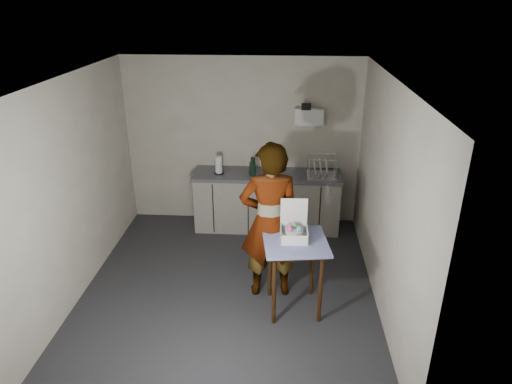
# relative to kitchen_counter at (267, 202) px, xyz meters

# --- Properties ---
(ground) EXTENTS (4.00, 4.00, 0.00)m
(ground) POSITION_rel_kitchen_counter_xyz_m (-0.40, -1.70, -0.43)
(ground) COLOR #26262B
(ground) RESTS_ON ground
(wall_back) EXTENTS (3.60, 0.02, 2.60)m
(wall_back) POSITION_rel_kitchen_counter_xyz_m (-0.40, 0.29, 0.87)
(wall_back) COLOR #BBB7A3
(wall_back) RESTS_ON ground
(wall_right) EXTENTS (0.02, 4.00, 2.60)m
(wall_right) POSITION_rel_kitchen_counter_xyz_m (1.39, -1.70, 0.87)
(wall_right) COLOR #BBB7A3
(wall_right) RESTS_ON ground
(wall_left) EXTENTS (0.02, 4.00, 2.60)m
(wall_left) POSITION_rel_kitchen_counter_xyz_m (-2.19, -1.70, 0.87)
(wall_left) COLOR #BBB7A3
(wall_left) RESTS_ON ground
(ceiling) EXTENTS (3.60, 4.00, 0.01)m
(ceiling) POSITION_rel_kitchen_counter_xyz_m (-0.40, -1.70, 2.17)
(ceiling) COLOR silver
(ceiling) RESTS_ON wall_back
(kitchen_counter) EXTENTS (2.24, 0.62, 0.91)m
(kitchen_counter) POSITION_rel_kitchen_counter_xyz_m (0.00, 0.00, 0.00)
(kitchen_counter) COLOR black
(kitchen_counter) RESTS_ON ground
(wall_shelf) EXTENTS (0.42, 0.18, 0.37)m
(wall_shelf) POSITION_rel_kitchen_counter_xyz_m (0.60, 0.22, 1.32)
(wall_shelf) COLOR white
(wall_shelf) RESTS_ON ground
(side_table) EXTENTS (0.78, 0.78, 0.90)m
(side_table) POSITION_rel_kitchen_counter_xyz_m (0.40, -2.01, 0.36)
(side_table) COLOR #361D0C
(side_table) RESTS_ON ground
(standing_man) EXTENTS (0.77, 0.56, 1.95)m
(standing_man) POSITION_rel_kitchen_counter_xyz_m (0.10, -1.70, 0.55)
(standing_man) COLOR #B2A593
(standing_man) RESTS_ON ground
(soap_bottle) EXTENTS (0.16, 0.16, 0.29)m
(soap_bottle) POSITION_rel_kitchen_counter_xyz_m (-0.22, -0.09, 0.63)
(soap_bottle) COLOR black
(soap_bottle) RESTS_ON kitchen_counter
(soda_can) EXTENTS (0.07, 0.07, 0.13)m
(soda_can) POSITION_rel_kitchen_counter_xyz_m (-0.03, 0.06, 0.55)
(soda_can) COLOR red
(soda_can) RESTS_ON kitchen_counter
(dark_bottle) EXTENTS (0.07, 0.07, 0.24)m
(dark_bottle) POSITION_rel_kitchen_counter_xyz_m (-0.22, 0.04, 0.60)
(dark_bottle) COLOR black
(dark_bottle) RESTS_ON kitchen_counter
(paper_towel) EXTENTS (0.15, 0.15, 0.27)m
(paper_towel) POSITION_rel_kitchen_counter_xyz_m (-0.73, -0.04, 0.61)
(paper_towel) COLOR black
(paper_towel) RESTS_ON kitchen_counter
(dish_rack) EXTENTS (0.44, 0.33, 0.31)m
(dish_rack) POSITION_rel_kitchen_counter_xyz_m (0.81, -0.03, 0.55)
(dish_rack) COLOR silver
(dish_rack) RESTS_ON kitchen_counter
(bakery_box) EXTENTS (0.31, 0.33, 0.43)m
(bakery_box) POSITION_rel_kitchen_counter_xyz_m (0.38, -1.95, 0.57)
(bakery_box) COLOR white
(bakery_box) RESTS_ON side_table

